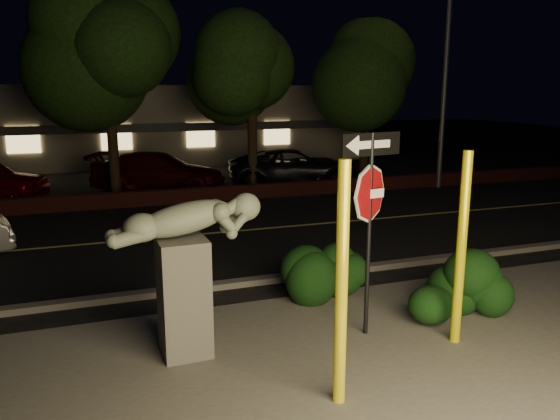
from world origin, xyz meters
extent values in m
plane|color=black|center=(0.00, 10.00, 0.00)|extent=(90.00, 90.00, 0.00)
cube|color=#4C4944|center=(0.00, -1.00, 0.01)|extent=(14.00, 6.00, 0.02)
cube|color=black|center=(0.00, 7.00, 0.01)|extent=(80.00, 8.00, 0.01)
cube|color=#CEB952|center=(0.00, 7.00, 0.02)|extent=(80.00, 0.12, 0.00)
cube|color=#4C4944|center=(0.00, 2.90, 0.06)|extent=(80.00, 0.25, 0.12)
cube|color=#421615|center=(0.00, 11.30, 0.25)|extent=(40.00, 0.35, 0.50)
cube|color=black|center=(0.00, 17.00, 0.01)|extent=(40.00, 12.00, 0.01)
cube|color=gray|center=(0.00, 25.00, 2.00)|extent=(22.00, 10.00, 4.00)
cube|color=#333338|center=(0.00, 19.90, 2.00)|extent=(22.00, 0.20, 0.40)
cube|color=#FFD87F|center=(-6.00, 19.95, 1.60)|extent=(1.40, 0.08, 1.20)
cube|color=#FFD87F|center=(-2.00, 19.95, 1.60)|extent=(1.40, 0.08, 1.20)
cube|color=#FFD87F|center=(2.00, 19.95, 1.60)|extent=(1.40, 0.08, 1.20)
cube|color=#FFD87F|center=(6.00, 19.95, 1.60)|extent=(1.40, 0.08, 1.20)
cylinder|color=black|center=(-2.50, 13.20, 2.12)|extent=(0.36, 0.36, 4.25)
ellipsoid|color=black|center=(-2.50, 13.20, 6.07)|extent=(5.20, 5.20, 4.68)
cylinder|color=black|center=(2.50, 12.80, 2.00)|extent=(0.36, 0.36, 4.00)
ellipsoid|color=black|center=(2.50, 12.80, 5.68)|extent=(4.80, 4.80, 4.32)
cylinder|color=black|center=(7.50, 13.30, 1.95)|extent=(0.36, 0.36, 3.90)
ellipsoid|color=black|center=(7.50, 13.30, 5.44)|extent=(4.40, 4.40, 3.96)
cylinder|color=yellow|center=(-0.73, -1.44, 1.50)|extent=(0.15, 0.15, 2.99)
cylinder|color=#D6CE0B|center=(1.63, -0.55, 1.46)|extent=(0.15, 0.15, 2.91)
cylinder|color=black|center=(0.49, 0.15, 1.57)|extent=(0.07, 0.07, 3.14)
cube|color=white|center=(0.49, 0.15, 2.24)|extent=(0.47, 0.12, 0.13)
cube|color=black|center=(0.49, 0.15, 2.97)|extent=(1.05, 0.23, 0.34)
cube|color=white|center=(0.49, 0.15, 2.97)|extent=(0.66, 0.15, 0.13)
cube|color=#4C4944|center=(-2.27, 0.44, 0.86)|extent=(0.69, 0.69, 1.73)
sphere|color=slate|center=(-1.33, 0.47, 2.11)|extent=(0.40, 0.40, 0.40)
ellipsoid|color=black|center=(0.67, 1.87, 0.55)|extent=(2.22, 1.26, 1.10)
ellipsoid|color=black|center=(2.24, 0.33, 0.61)|extent=(1.99, 1.26, 1.23)
ellipsoid|color=black|center=(3.06, 0.86, 0.45)|extent=(1.41, 1.01, 0.90)
cylinder|color=#48484D|center=(9.63, 11.05, 4.79)|extent=(0.19, 0.19, 9.59)
imported|color=#3B0A0A|center=(-0.87, 13.97, 0.73)|extent=(5.44, 3.84, 1.46)
imported|color=black|center=(4.41, 13.45, 0.72)|extent=(5.57, 3.39, 1.44)
camera|label=1|loc=(-3.44, -6.86, 3.73)|focal=35.00mm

